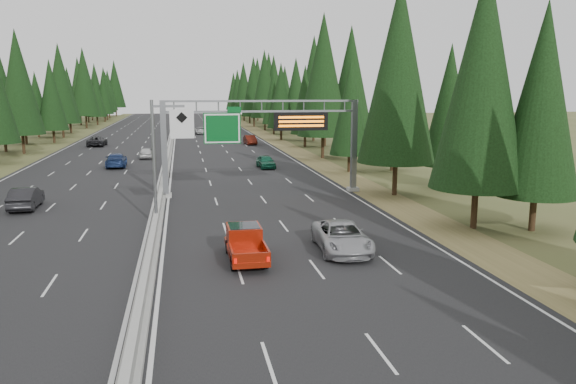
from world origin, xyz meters
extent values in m
cube|color=black|center=(0.00, 80.00, 0.04)|extent=(32.00, 260.00, 0.08)
cube|color=olive|center=(17.80, 80.00, 0.03)|extent=(3.60, 260.00, 0.06)
cube|color=#475125|center=(-17.80, 80.00, 0.03)|extent=(3.60, 260.00, 0.06)
cube|color=gray|center=(0.00, 80.00, 0.23)|extent=(0.70, 260.00, 0.30)
cube|color=gray|center=(0.00, 80.00, 0.63)|extent=(0.30, 260.00, 0.60)
cube|color=slate|center=(0.35, 35.00, 3.98)|extent=(0.45, 0.45, 7.80)
cube|color=gray|center=(0.35, 35.00, 0.23)|extent=(0.90, 0.90, 0.30)
cube|color=slate|center=(16.20, 35.00, 3.98)|extent=(0.45, 0.45, 7.80)
cube|color=gray|center=(16.20, 35.00, 0.23)|extent=(0.90, 0.90, 0.30)
cube|color=slate|center=(8.28, 35.00, 7.80)|extent=(15.85, 0.35, 0.16)
cube|color=slate|center=(8.28, 35.00, 6.96)|extent=(15.85, 0.35, 0.16)
cube|color=#054C19|center=(5.00, 34.75, 5.63)|extent=(3.00, 0.10, 2.50)
cube|color=silver|center=(5.00, 34.69, 5.63)|extent=(2.85, 0.02, 2.35)
cube|color=#054C19|center=(6.00, 34.75, 7.13)|extent=(1.10, 0.10, 0.45)
cube|color=black|center=(11.50, 34.70, 6.13)|extent=(4.50, 0.40, 1.50)
cube|color=orange|center=(11.50, 34.48, 6.48)|extent=(3.80, 0.02, 0.18)
cube|color=orange|center=(11.50, 34.48, 6.13)|extent=(3.80, 0.02, 0.18)
cube|color=orange|center=(11.50, 34.48, 5.78)|extent=(3.80, 0.02, 0.18)
cylinder|color=slate|center=(0.00, 25.00, 4.08)|extent=(0.20, 0.20, 8.00)
cube|color=gray|center=(0.00, 25.00, 0.18)|extent=(0.50, 0.50, 0.20)
cube|color=slate|center=(1.00, 25.00, 7.68)|extent=(2.00, 0.15, 0.15)
cube|color=silver|center=(1.80, 24.88, 6.58)|extent=(1.50, 0.06, 1.80)
cylinder|color=black|center=(19.83, 20.97, 1.31)|extent=(0.40, 0.40, 2.61)
cone|color=black|center=(19.83, 20.97, 9.47)|extent=(5.88, 5.88, 13.71)
cylinder|color=black|center=(23.10, 19.73, 1.12)|extent=(0.40, 0.40, 2.23)
cone|color=black|center=(23.10, 19.73, 8.10)|extent=(5.03, 5.03, 11.73)
cylinder|color=black|center=(19.05, 32.60, 1.40)|extent=(0.40, 0.40, 2.81)
cone|color=black|center=(19.05, 32.60, 10.18)|extent=(6.32, 6.32, 14.75)
cylinder|color=black|center=(24.98, 35.36, 1.02)|extent=(0.40, 0.40, 2.04)
cone|color=black|center=(24.98, 35.36, 7.38)|extent=(4.58, 4.58, 10.69)
cylinder|color=black|center=(19.32, 46.40, 0.95)|extent=(0.40, 0.40, 1.91)
cone|color=black|center=(19.32, 46.40, 6.92)|extent=(4.30, 4.30, 10.02)
cylinder|color=black|center=(24.34, 46.88, 0.88)|extent=(0.40, 0.40, 1.77)
cone|color=black|center=(24.34, 46.88, 6.40)|extent=(3.97, 3.97, 9.27)
cylinder|color=black|center=(19.56, 58.99, 1.46)|extent=(0.40, 0.40, 2.92)
cone|color=black|center=(19.56, 58.99, 10.59)|extent=(6.57, 6.57, 15.34)
cylinder|color=black|center=(23.84, 61.25, 1.36)|extent=(0.40, 0.40, 2.73)
cone|color=black|center=(23.84, 61.25, 9.89)|extent=(6.14, 6.14, 14.32)
cylinder|color=black|center=(20.59, 74.27, 1.00)|extent=(0.40, 0.40, 2.01)
cone|color=black|center=(20.59, 74.27, 7.27)|extent=(4.51, 4.51, 10.53)
cylinder|color=black|center=(23.99, 75.17, 1.21)|extent=(0.40, 0.40, 2.42)
cone|color=black|center=(23.99, 75.17, 8.79)|extent=(5.46, 5.46, 12.73)
cylinder|color=black|center=(19.08, 86.99, 1.08)|extent=(0.40, 0.40, 2.16)
cone|color=black|center=(19.08, 86.99, 7.85)|extent=(4.87, 4.87, 11.36)
cylinder|color=black|center=(24.39, 84.61, 1.44)|extent=(0.40, 0.40, 2.87)
cone|color=black|center=(24.39, 84.61, 10.41)|extent=(6.46, 6.46, 15.08)
cylinder|color=black|center=(20.01, 100.74, 1.04)|extent=(0.40, 0.40, 2.07)
cone|color=black|center=(20.01, 100.74, 7.52)|extent=(4.67, 4.67, 10.89)
cylinder|color=black|center=(24.70, 101.56, 1.22)|extent=(0.40, 0.40, 2.44)
cone|color=black|center=(24.70, 101.56, 8.84)|extent=(5.48, 5.48, 12.80)
cylinder|color=black|center=(19.95, 112.52, 1.40)|extent=(0.40, 0.40, 2.79)
cone|color=black|center=(19.95, 112.52, 10.13)|extent=(6.29, 6.29, 14.67)
cylinder|color=black|center=(24.77, 114.33, 1.13)|extent=(0.40, 0.40, 2.26)
cone|color=black|center=(24.77, 114.33, 8.20)|extent=(5.09, 5.09, 11.87)
cylinder|color=black|center=(19.16, 125.26, 1.34)|extent=(0.40, 0.40, 2.68)
cone|color=black|center=(19.16, 125.26, 9.72)|extent=(6.03, 6.03, 14.07)
cylinder|color=black|center=(24.22, 126.22, 1.37)|extent=(0.40, 0.40, 2.75)
cone|color=black|center=(24.22, 126.22, 9.97)|extent=(6.19, 6.19, 14.43)
cylinder|color=black|center=(19.88, 139.97, 0.93)|extent=(0.40, 0.40, 1.86)
cone|color=black|center=(19.88, 139.97, 6.75)|extent=(4.19, 4.19, 9.77)
cylinder|color=black|center=(24.88, 138.29, 1.49)|extent=(0.40, 0.40, 2.97)
cone|color=black|center=(24.88, 138.29, 10.78)|extent=(6.69, 6.69, 15.62)
cylinder|color=black|center=(19.64, 151.61, 1.34)|extent=(0.40, 0.40, 2.68)
cone|color=black|center=(19.64, 151.61, 9.71)|extent=(6.03, 6.03, 14.07)
cylinder|color=black|center=(23.83, 152.93, 1.44)|extent=(0.40, 0.40, 2.89)
cone|color=black|center=(23.83, 152.93, 10.47)|extent=(6.50, 6.50, 15.16)
cylinder|color=black|center=(19.21, 164.91, 1.21)|extent=(0.40, 0.40, 2.42)
cone|color=black|center=(19.21, 164.91, 8.77)|extent=(5.44, 5.44, 12.70)
cylinder|color=black|center=(24.17, 165.86, 1.13)|extent=(0.40, 0.40, 2.27)
cone|color=black|center=(24.17, 165.86, 8.22)|extent=(5.10, 5.10, 11.90)
cylinder|color=black|center=(19.35, 179.57, 1.18)|extent=(0.40, 0.40, 2.36)
cone|color=black|center=(19.35, 179.57, 8.54)|extent=(5.30, 5.30, 12.37)
cylinder|color=black|center=(24.68, 178.84, 1.13)|extent=(0.40, 0.40, 2.26)
cone|color=black|center=(24.68, 178.84, 8.19)|extent=(5.08, 5.08, 11.86)
cylinder|color=black|center=(19.97, 190.97, 0.98)|extent=(0.40, 0.40, 1.96)
cone|color=black|center=(19.97, 190.97, 7.12)|extent=(4.42, 4.42, 10.31)
cylinder|color=black|center=(23.39, 190.58, 1.24)|extent=(0.40, 0.40, 2.48)
cone|color=black|center=(23.39, 190.58, 8.98)|extent=(5.57, 5.57, 13.00)
cylinder|color=black|center=(-19.79, 71.93, 1.35)|extent=(0.40, 0.40, 2.70)
cone|color=black|center=(-19.79, 71.93, 9.79)|extent=(6.08, 6.08, 14.18)
cylinder|color=black|center=(-23.09, 75.37, 1.17)|extent=(0.40, 0.40, 2.34)
cone|color=black|center=(-23.09, 75.37, 8.50)|extent=(5.27, 5.27, 12.30)
cylinder|color=black|center=(-19.12, 88.00, 1.10)|extent=(0.40, 0.40, 2.20)
cone|color=black|center=(-19.12, 88.00, 7.98)|extent=(4.96, 4.96, 11.56)
cylinder|color=black|center=(-23.30, 87.37, 1.28)|extent=(0.40, 0.40, 2.57)
cone|color=black|center=(-23.30, 87.37, 9.31)|extent=(5.78, 5.78, 13.48)
cylinder|color=black|center=(-19.93, 99.90, 1.38)|extent=(0.40, 0.40, 2.76)
cone|color=black|center=(-19.93, 99.90, 10.00)|extent=(6.21, 6.21, 14.48)
cylinder|color=black|center=(-24.60, 101.42, 0.98)|extent=(0.40, 0.40, 1.96)
cone|color=black|center=(-24.60, 101.42, 7.10)|extent=(4.41, 4.41, 10.28)
cylinder|color=black|center=(-20.74, 111.94, 1.00)|extent=(0.40, 0.40, 2.00)
cone|color=black|center=(-20.74, 111.94, 7.26)|extent=(4.51, 4.51, 10.52)
cylinder|color=black|center=(-24.21, 112.17, 1.19)|extent=(0.40, 0.40, 2.39)
cone|color=black|center=(-24.21, 112.17, 8.66)|extent=(5.37, 5.37, 12.54)
cylinder|color=black|center=(-19.87, 126.36, 1.47)|extent=(0.40, 0.40, 2.94)
cone|color=black|center=(-19.87, 126.36, 10.67)|extent=(6.62, 6.62, 15.46)
cylinder|color=black|center=(-23.61, 126.97, 1.12)|extent=(0.40, 0.40, 2.24)
cone|color=black|center=(-23.61, 126.97, 8.14)|extent=(5.05, 5.05, 11.79)
cylinder|color=black|center=(-19.20, 139.21, 1.07)|extent=(0.40, 0.40, 2.14)
cone|color=black|center=(-19.20, 139.21, 7.77)|extent=(4.82, 4.82, 11.25)
cylinder|color=black|center=(-23.37, 140.13, 1.36)|extent=(0.40, 0.40, 2.72)
cone|color=black|center=(-23.37, 140.13, 9.86)|extent=(6.12, 6.12, 14.28)
cylinder|color=black|center=(-19.18, 153.82, 1.10)|extent=(0.40, 0.40, 2.21)
cone|color=black|center=(-19.18, 153.82, 8.01)|extent=(4.97, 4.97, 11.60)
cylinder|color=black|center=(-23.48, 153.29, 1.31)|extent=(0.40, 0.40, 2.62)
cone|color=black|center=(-23.48, 153.29, 9.50)|extent=(5.90, 5.90, 13.76)
cylinder|color=black|center=(-19.84, 164.36, 1.14)|extent=(0.40, 0.40, 2.29)
cone|color=black|center=(-19.84, 164.36, 8.28)|extent=(5.14, 5.14, 12.00)
cylinder|color=black|center=(-24.06, 164.19, 1.00)|extent=(0.40, 0.40, 1.99)
cone|color=black|center=(-24.06, 164.19, 7.22)|extent=(4.48, 4.48, 10.45)
cylinder|color=black|center=(-20.73, 177.42, 1.22)|extent=(0.40, 0.40, 2.43)
cone|color=black|center=(-20.73, 177.42, 8.82)|extent=(5.48, 5.48, 12.78)
cylinder|color=black|center=(-24.54, 176.83, 1.37)|extent=(0.40, 0.40, 2.75)
cone|color=black|center=(-24.54, 176.83, 9.97)|extent=(6.19, 6.19, 14.43)
cylinder|color=black|center=(-20.02, 190.56, 1.51)|extent=(0.40, 0.40, 3.01)
cone|color=black|center=(-20.02, 190.56, 10.93)|extent=(6.78, 6.78, 15.83)
cylinder|color=black|center=(-23.53, 190.17, 1.33)|extent=(0.40, 0.40, 2.66)
cone|color=black|center=(-23.53, 190.17, 9.64)|extent=(5.98, 5.98, 13.95)
imported|color=#9E9EA3|center=(10.07, 17.33, 0.86)|extent=(2.88, 5.73, 1.55)
cylinder|color=black|center=(4.02, 15.05, 0.44)|extent=(0.27, 0.72, 0.72)
cylinder|color=black|center=(5.56, 15.05, 0.44)|extent=(0.27, 0.72, 0.72)
cylinder|color=black|center=(4.02, 18.03, 0.44)|extent=(0.27, 0.72, 0.72)
cylinder|color=black|center=(5.56, 18.03, 0.44)|extent=(0.27, 0.72, 0.72)
cube|color=maroon|center=(4.79, 16.58, 0.58)|extent=(1.81, 5.06, 0.27)
cube|color=maroon|center=(4.79, 17.40, 1.21)|extent=(1.72, 1.99, 0.99)
cube|color=black|center=(4.79, 17.40, 1.48)|extent=(1.54, 1.72, 0.50)
cube|color=maroon|center=(3.93, 15.23, 0.89)|extent=(0.09, 2.17, 0.54)
cube|color=maroon|center=(5.65, 15.23, 0.89)|extent=(0.09, 2.17, 0.54)
cube|color=maroon|center=(4.79, 14.14, 0.89)|extent=(1.81, 0.09, 0.54)
imported|color=#135339|center=(10.94, 50.91, 0.79)|extent=(1.94, 4.28, 1.42)
imported|color=#4F140B|center=(12.58, 78.92, 0.82)|extent=(1.84, 4.58, 1.48)
imported|color=black|center=(8.79, 86.30, 0.79)|extent=(2.24, 4.96, 1.41)
imported|color=#B7B7B7|center=(5.58, 102.89, 0.77)|extent=(2.58, 5.11, 1.38)
imported|color=black|center=(1.50, 132.61, 0.80)|extent=(1.94, 4.30, 1.43)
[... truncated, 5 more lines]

